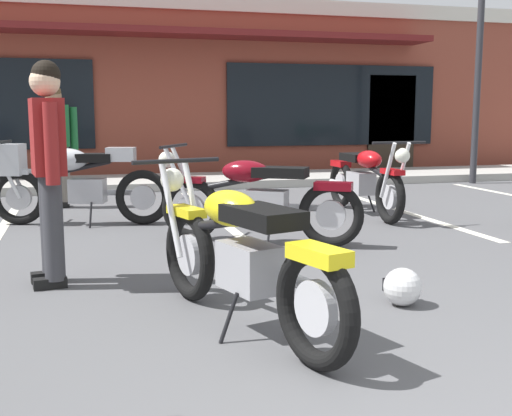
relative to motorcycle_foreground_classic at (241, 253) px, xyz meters
name	(u,v)px	position (x,y,z in m)	size (l,w,h in m)	color
ground_plane	(303,284)	(0.69, 0.83, -0.46)	(80.00, 80.00, 0.00)	#515154
sidewalk_kerb	(174,181)	(0.69, 7.77, -0.39)	(22.00, 1.80, 0.14)	#A8A59E
brick_storefront_building	(149,91)	(0.69, 11.83, 1.34)	(18.29, 5.99, 3.60)	brown
painted_stall_lines	(215,216)	(0.69, 4.17, -0.46)	(10.07, 4.80, 0.01)	silver
motorcycle_foreground_classic	(241,253)	(0.00, 0.00, 0.00)	(0.96, 2.05, 0.98)	black
motorcycle_silver_naked	(70,180)	(-1.03, 4.03, 0.07)	(2.07, 0.87, 0.98)	black
motorcycle_orange_scrambler	(257,197)	(0.76, 2.42, 0.00)	(1.87, 1.34, 0.98)	black
motorcycle_cream_vintage	(364,179)	(2.55, 3.78, 0.00)	(0.66, 2.11, 0.98)	black
person_in_black_shirt	(48,160)	(-1.14, 1.33, 0.49)	(0.32, 0.61, 1.68)	black
person_by_back_row	(55,138)	(-1.23, 5.48, 0.49)	(0.60, 0.28, 1.68)	black
helmet_on_pavement	(402,287)	(1.16, 0.15, -0.33)	(0.26, 0.26, 0.26)	silver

